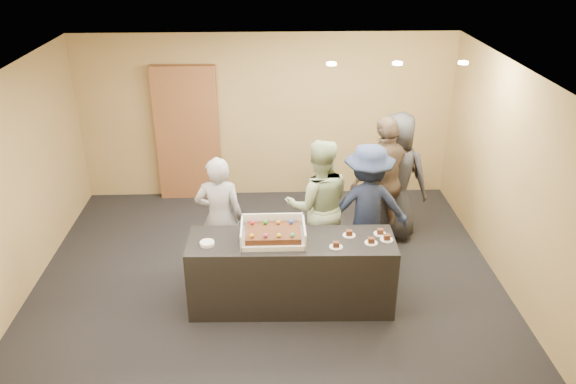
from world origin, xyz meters
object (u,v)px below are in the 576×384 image
at_px(person_server_grey, 220,218).
at_px(person_navy_man, 367,207).
at_px(serving_counter, 291,273).
at_px(cake_box, 273,235).
at_px(sheet_cake, 273,233).
at_px(person_sage_man, 319,206).
at_px(plate_stack, 207,243).
at_px(person_dark_suit, 395,177).
at_px(person_brown_extra, 385,182).
at_px(storage_cabinet, 187,134).

relative_size(person_server_grey, person_navy_man, 0.96).
height_order(serving_counter, person_server_grey, person_server_grey).
bearing_deg(person_server_grey, cake_box, 137.02).
relative_size(cake_box, sheet_cake, 1.17).
distance_m(person_sage_man, person_navy_man, 0.63).
bearing_deg(plate_stack, person_dark_suit, 34.31).
distance_m(plate_stack, person_brown_extra, 2.77).
xyz_separation_m(person_sage_man, person_brown_extra, (0.97, 0.59, 0.05)).
distance_m(person_sage_man, person_dark_suit, 1.40).
bearing_deg(sheet_cake, person_server_grey, 134.47).
xyz_separation_m(person_navy_man, person_brown_extra, (0.34, 0.59, 0.08)).
xyz_separation_m(cake_box, person_server_grey, (-0.67, 0.65, -0.12)).
distance_m(cake_box, person_navy_man, 1.48).
bearing_deg(person_sage_man, sheet_cake, 52.21).
bearing_deg(person_server_grey, storage_cabinet, -72.63).
xyz_separation_m(person_server_grey, person_sage_man, (1.27, 0.17, 0.07)).
relative_size(storage_cabinet, plate_stack, 13.57).
distance_m(sheet_cake, person_sage_man, 1.04).
bearing_deg(cake_box, person_brown_extra, 41.90).
xyz_separation_m(serving_counter, person_brown_extra, (1.36, 1.44, 0.50)).
height_order(plate_stack, person_server_grey, person_server_grey).
xyz_separation_m(sheet_cake, plate_stack, (-0.75, -0.08, -0.08)).
height_order(person_sage_man, person_dark_suit, person_dark_suit).
xyz_separation_m(storage_cabinet, person_sage_man, (1.94, -2.19, -0.21)).
relative_size(storage_cabinet, person_dark_suit, 1.19).
bearing_deg(person_sage_man, person_brown_extra, -151.41).
xyz_separation_m(sheet_cake, person_sage_man, (0.60, 0.85, -0.10)).
bearing_deg(cake_box, storage_cabinet, 114.06).
bearing_deg(person_sage_man, storage_cabinet, -50.96).
bearing_deg(sheet_cake, storage_cabinet, 113.86).
xyz_separation_m(plate_stack, person_brown_extra, (2.32, 1.51, 0.03)).
relative_size(cake_box, person_brown_extra, 0.39).
relative_size(storage_cabinet, person_server_grey, 1.34).
bearing_deg(person_dark_suit, person_brown_extra, 74.09).
distance_m(cake_box, person_server_grey, 0.94).
xyz_separation_m(person_navy_man, person_dark_suit, (0.53, 0.79, 0.07)).
distance_m(serving_counter, person_navy_man, 1.39).
relative_size(storage_cabinet, person_brown_extra, 1.17).
height_order(storage_cabinet, person_sage_man, storage_cabinet).
relative_size(serving_counter, sheet_cake, 3.83).
xyz_separation_m(cake_box, person_brown_extra, (1.57, 1.41, 0.00)).
relative_size(serving_counter, person_dark_suit, 1.28).
xyz_separation_m(plate_stack, person_dark_suit, (2.51, 1.71, 0.02)).
relative_size(person_server_grey, person_dark_suit, 0.89).
xyz_separation_m(storage_cabinet, sheet_cake, (1.34, -3.04, -0.12)).
bearing_deg(person_sage_man, person_navy_man, 177.17).
relative_size(person_server_grey, person_sage_man, 0.92).
distance_m(person_server_grey, person_sage_man, 1.28).
relative_size(person_sage_man, person_brown_extra, 0.95).
relative_size(plate_stack, person_server_grey, 0.10).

